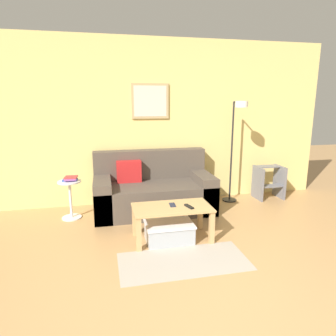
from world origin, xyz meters
TOP-DOWN VIEW (x-y plane):
  - wall_back at (-0.00, 3.20)m, footprint 5.60×0.09m
  - area_rug at (-0.10, 1.21)m, footprint 1.33×0.63m
  - couch at (-0.15, 2.75)m, footprint 1.73×0.87m
  - coffee_table at (-0.10, 1.74)m, footprint 0.92×0.49m
  - storage_bin at (-0.14, 1.69)m, footprint 0.56×0.39m
  - floor_lamp at (1.15, 2.75)m, footprint 0.23×0.47m
  - side_table at (-1.33, 2.67)m, footprint 0.32×0.32m
  - book_stack at (-1.31, 2.69)m, footprint 0.21×0.19m
  - remote_control at (0.09, 1.68)m, footprint 0.08×0.16m
  - cell_phone at (-0.08, 1.79)m, footprint 0.08×0.14m
  - step_stool at (1.84, 2.88)m, footprint 0.44×0.36m

SIDE VIEW (x-z plane):
  - area_rug at x=-0.10m, z-range 0.00..0.01m
  - storage_bin at x=-0.14m, z-range 0.00..0.23m
  - step_stool at x=1.84m, z-range 0.02..0.56m
  - couch at x=-0.15m, z-range -0.14..0.73m
  - side_table at x=-1.33m, z-range 0.05..0.59m
  - coffee_table at x=-0.10m, z-range 0.12..0.53m
  - cell_phone at x=-0.08m, z-range 0.41..0.41m
  - remote_control at x=0.09m, z-range 0.41..0.43m
  - book_stack at x=-1.31m, z-range 0.54..0.60m
  - floor_lamp at x=1.15m, z-range 0.28..1.90m
  - wall_back at x=0.00m, z-range 0.00..2.55m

